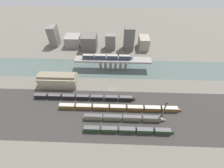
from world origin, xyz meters
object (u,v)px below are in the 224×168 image
Objects in this scene: train_yard_far at (120,108)px; signal_tower at (164,110)px; train_yard_outer at (85,97)px; train_yard_near at (129,130)px; train_on_bridge at (108,57)px; train_yard_mid at (124,118)px; warehouse_building at (58,80)px.

train_yard_far is 28.97m from signal_tower.
train_yard_far is at bearing 170.48° from signal_tower.
train_yard_near is at bearing -38.82° from train_yard_outer.
train_on_bridge is 0.82× the size of train_yard_mid.
train_yard_near is 40.49m from train_yard_outer.
train_on_bridge is 1.48× the size of warehouse_building.
warehouse_building is at bearing 148.82° from train_yard_mid.
train_on_bridge is 0.78× the size of train_yard_near.
train_on_bridge reaches higher than train_yard_outer.
warehouse_building is 2.06× the size of signal_tower.
train_yard_far is 54.77m from warehouse_building.
train_yard_near is 3.89× the size of signal_tower.
train_yard_outer is 56.12m from signal_tower.
signal_tower reaches higher than train_yard_outer.
train_yard_mid is at bearing -75.95° from train_on_bridge.
warehouse_building reaches higher than train_yard_outer.
train_yard_near is 0.66× the size of train_yard_far.
train_on_bridge is 0.52× the size of train_yard_far.
train_yard_far is 2.87× the size of warehouse_building.
train_on_bridge is at bearing 67.71° from train_yard_outer.
train_yard_mid is at bearing 107.87° from train_yard_near.
train_on_bridge is 45.26m from warehouse_building.
train_yard_near is at bearing -72.41° from train_yard_far.
warehouse_building is 82.44m from signal_tower.
train_yard_mid is 26.25m from signal_tower.
train_on_bridge is 41.62m from train_yard_outer.
train_yard_near is (16.29, -62.60, -10.64)m from train_on_bridge.
signal_tower is (28.04, -4.70, 5.52)m from train_yard_far.
warehouse_building reaches higher than train_yard_far.
train_yard_mid is 60.96m from warehouse_building.
train_yard_far is at bearing -76.55° from train_on_bridge.
train_yard_mid is at bearing -30.35° from train_yard_outer.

